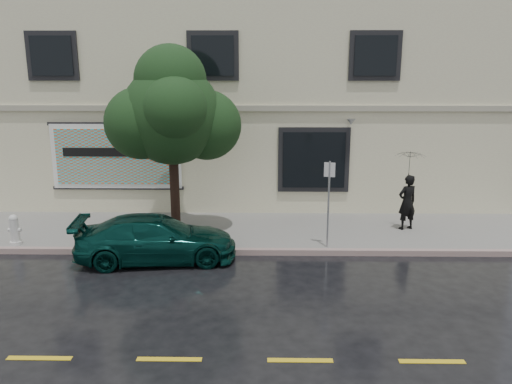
{
  "coord_description": "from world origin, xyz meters",
  "views": [
    {
      "loc": [
        1.57,
        -10.97,
        4.7
      ],
      "look_at": [
        1.37,
        2.2,
        1.54
      ],
      "focal_mm": 35.0,
      "sensor_mm": 36.0,
      "label": 1
    }
  ],
  "objects_px": {
    "street_tree": "(172,116)",
    "fire_hydrant": "(15,230)",
    "car": "(156,239)",
    "pedestrian": "(407,202)"
  },
  "relations": [
    {
      "from": "car",
      "to": "pedestrian",
      "type": "height_order",
      "value": "pedestrian"
    },
    {
      "from": "pedestrian",
      "to": "street_tree",
      "type": "bearing_deg",
      "value": -16.16
    },
    {
      "from": "pedestrian",
      "to": "car",
      "type": "bearing_deg",
      "value": -3.7
    },
    {
      "from": "street_tree",
      "to": "fire_hydrant",
      "type": "relative_size",
      "value": 5.73
    },
    {
      "from": "car",
      "to": "fire_hydrant",
      "type": "bearing_deg",
      "value": 72.47
    },
    {
      "from": "pedestrian",
      "to": "street_tree",
      "type": "height_order",
      "value": "street_tree"
    },
    {
      "from": "car",
      "to": "street_tree",
      "type": "distance_m",
      "value": 3.39
    },
    {
      "from": "street_tree",
      "to": "pedestrian",
      "type": "bearing_deg",
      "value": 5.7
    },
    {
      "from": "car",
      "to": "street_tree",
      "type": "relative_size",
      "value": 0.84
    },
    {
      "from": "car",
      "to": "pedestrian",
      "type": "distance_m",
      "value": 7.34
    }
  ]
}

